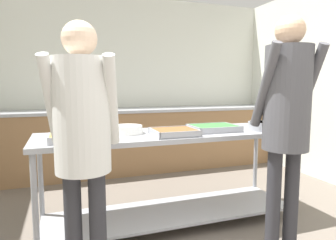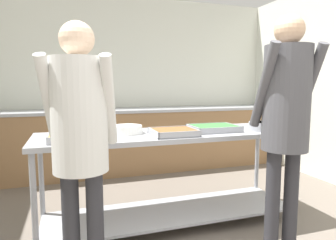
% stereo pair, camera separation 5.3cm
% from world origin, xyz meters
% --- Properties ---
extents(wall_rear, '(4.94, 0.06, 2.65)m').
position_xyz_m(wall_rear, '(0.00, 3.76, 1.32)').
color(wall_rear, silver).
rests_on(wall_rear, ground_plane).
extents(back_counter, '(4.78, 0.65, 0.94)m').
position_xyz_m(back_counter, '(0.00, 3.39, 0.47)').
color(back_counter, olive).
rests_on(back_counter, ground_plane).
extents(serving_counter, '(2.35, 0.70, 0.87)m').
position_xyz_m(serving_counter, '(0.04, 1.54, 0.59)').
color(serving_counter, '#9EA0A8').
rests_on(serving_counter, ground_plane).
extents(serving_tray_roast, '(0.47, 0.29, 0.05)m').
position_xyz_m(serving_tray_roast, '(-0.76, 1.39, 0.89)').
color(serving_tray_roast, '#9EA0A8').
rests_on(serving_tray_roast, serving_counter).
extents(plate_stack, '(0.27, 0.27, 0.07)m').
position_xyz_m(plate_stack, '(-0.35, 1.60, 0.90)').
color(plate_stack, white).
rests_on(plate_stack, serving_counter).
extents(serving_tray_vegetables, '(0.37, 0.33, 0.05)m').
position_xyz_m(serving_tray_vegetables, '(0.00, 1.38, 0.89)').
color(serving_tray_vegetables, '#9EA0A8').
rests_on(serving_tray_vegetables, serving_counter).
extents(serving_tray_greens, '(0.43, 0.33, 0.05)m').
position_xyz_m(serving_tray_greens, '(0.43, 1.49, 0.89)').
color(serving_tray_greens, '#9EA0A8').
rests_on(serving_tray_greens, serving_counter).
extents(sauce_pan, '(0.38, 0.24, 0.08)m').
position_xyz_m(sauce_pan, '(0.88, 1.37, 0.91)').
color(sauce_pan, '#9EA0A8').
rests_on(sauce_pan, serving_counter).
extents(guest_serving_left, '(0.47, 0.39, 1.78)m').
position_xyz_m(guest_serving_left, '(0.66, 0.80, 1.11)').
color(guest_serving_left, '#2D2D33').
rests_on(guest_serving_left, ground_plane).
extents(guest_serving_right, '(0.49, 0.41, 1.67)m').
position_xyz_m(guest_serving_right, '(-0.77, 0.91, 1.03)').
color(guest_serving_right, '#2D2D33').
rests_on(guest_serving_right, ground_plane).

